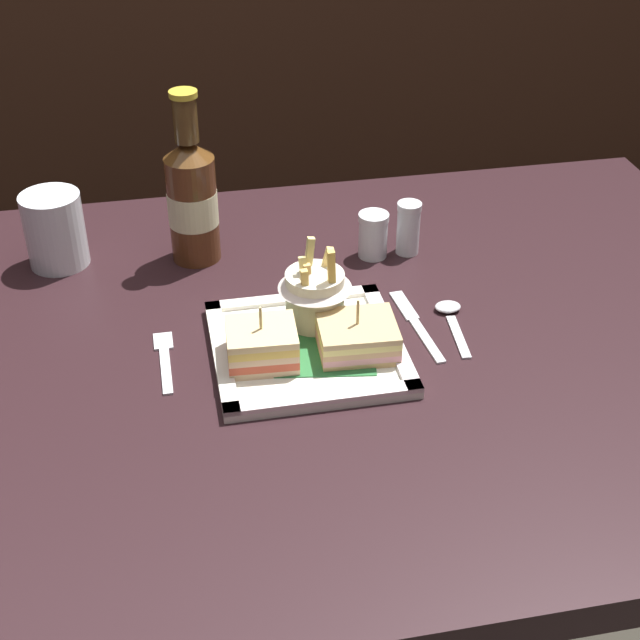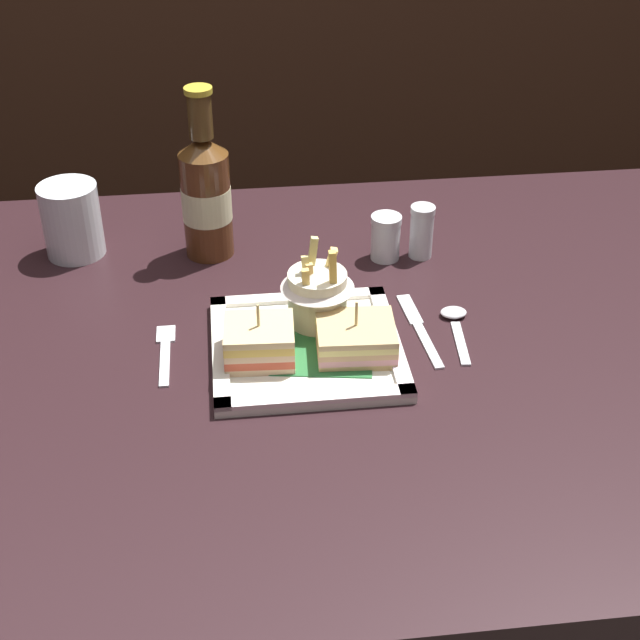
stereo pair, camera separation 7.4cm
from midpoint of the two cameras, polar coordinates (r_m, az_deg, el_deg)
dining_table at (r=1.25m, az=2.49°, el=-6.41°), size 1.26×0.91×0.77m
square_plate at (r=1.14m, az=0.99°, el=-1.79°), size 0.23×0.23×0.02m
sandwich_half_left at (r=1.10m, az=-1.91°, el=-1.44°), size 0.09×0.08×0.08m
sandwich_half_right at (r=1.12m, az=4.14°, el=-1.20°), size 0.10×0.09×0.07m
fries_cup at (r=1.15m, az=1.66°, el=1.94°), size 0.09×0.09×0.12m
beer_bottle at (r=1.32m, az=-5.54°, el=7.88°), size 0.07×0.07×0.25m
water_glass at (r=1.37m, az=-13.74°, el=5.77°), size 0.09×0.09×0.11m
fork at (r=1.15m, az=-7.86°, el=-1.95°), size 0.02×0.13×0.00m
knife at (r=1.20m, az=7.93°, el=-0.44°), size 0.03×0.17×0.00m
spoon at (r=1.21m, az=10.18°, el=-0.04°), size 0.03×0.12×0.01m
salt_shaker at (r=1.33m, az=5.71°, el=4.98°), size 0.04×0.04×0.07m
pepper_shaker at (r=1.34m, az=7.93°, el=5.28°), size 0.04×0.04×0.08m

